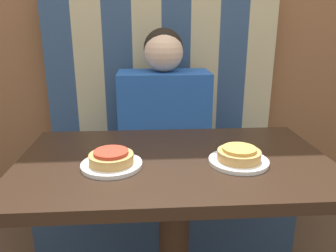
{
  "coord_description": "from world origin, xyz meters",
  "views": [
    {
      "loc": [
        -0.08,
        -0.93,
        1.1
      ],
      "look_at": [
        0.0,
        0.29,
        0.72
      ],
      "focal_mm": 35.0,
      "sensor_mm": 36.0,
      "label": 1
    }
  ],
  "objects_px": {
    "plate_left": "(112,165)",
    "plate_right": "(238,161)",
    "pizza_right": "(239,154)",
    "pizza_left": "(111,157)",
    "person": "(164,99)"
  },
  "relations": [
    {
      "from": "pizza_left",
      "to": "plate_left",
      "type": "bearing_deg",
      "value": 165.96
    },
    {
      "from": "person",
      "to": "plate_left",
      "type": "distance_m",
      "value": 0.66
    },
    {
      "from": "person",
      "to": "plate_right",
      "type": "bearing_deg",
      "value": -73.65
    },
    {
      "from": "plate_left",
      "to": "plate_right",
      "type": "relative_size",
      "value": 1.0
    },
    {
      "from": "person",
      "to": "pizza_left",
      "type": "xyz_separation_m",
      "value": [
        -0.19,
        -0.63,
        -0.02
      ]
    },
    {
      "from": "pizza_right",
      "to": "person",
      "type": "bearing_deg",
      "value": 106.35
    },
    {
      "from": "person",
      "to": "plate_right",
      "type": "height_order",
      "value": "person"
    },
    {
      "from": "person",
      "to": "plate_right",
      "type": "xyz_separation_m",
      "value": [
        0.19,
        -0.63,
        -0.05
      ]
    },
    {
      "from": "plate_right",
      "to": "pizza_left",
      "type": "relative_size",
      "value": 1.38
    },
    {
      "from": "plate_right",
      "to": "pizza_left",
      "type": "distance_m",
      "value": 0.37
    },
    {
      "from": "pizza_right",
      "to": "pizza_left",
      "type": "bearing_deg",
      "value": 180.0
    },
    {
      "from": "plate_left",
      "to": "pizza_right",
      "type": "bearing_deg",
      "value": -0.0
    },
    {
      "from": "person",
      "to": "pizza_right",
      "type": "bearing_deg",
      "value": -73.65
    },
    {
      "from": "person",
      "to": "plate_left",
      "type": "bearing_deg",
      "value": -106.35
    },
    {
      "from": "pizza_right",
      "to": "plate_left",
      "type": "bearing_deg",
      "value": 180.0
    }
  ]
}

